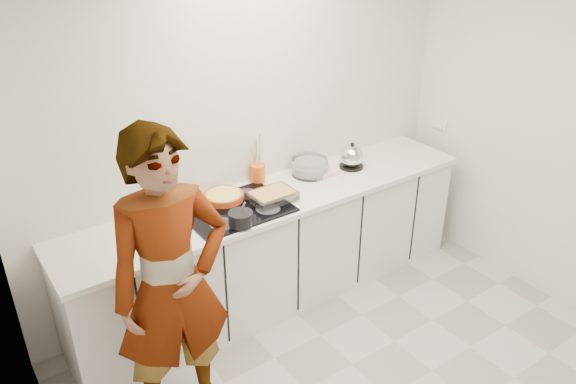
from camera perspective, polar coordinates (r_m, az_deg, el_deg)
wall_back at (r=4.18m, az=-3.79°, el=6.07°), size 3.60×0.00×2.60m
wall_left at (r=2.31m, az=-21.95°, el=-15.86°), size 0.00×3.20×2.60m
base_cabinets at (r=4.33m, az=-1.21°, el=-5.92°), size 3.20×0.58×0.87m
countertop at (r=4.10m, az=-1.27°, el=-0.60°), size 3.24×0.64×0.04m
hob at (r=3.91m, az=-5.37°, el=-1.73°), size 0.72×0.54×0.01m
tart_dish at (r=4.02m, az=-6.57°, el=-0.44°), size 0.30×0.30×0.05m
saucepan at (r=3.69m, az=-4.83°, el=-2.70°), size 0.21×0.21×0.16m
baking_dish at (r=3.99m, az=-1.62°, el=-0.34°), size 0.32×0.24×0.06m
mixing_bowl at (r=4.39m, az=2.22°, el=2.53°), size 0.30×0.30×0.13m
tea_towel at (r=4.42m, az=3.54°, el=2.04°), size 0.23×0.17×0.04m
kettle at (r=4.52m, az=6.49°, el=3.55°), size 0.21×0.21×0.22m
utensil_crock at (r=4.27m, az=-3.09°, el=1.90°), size 0.13×0.13×0.14m
cook at (r=3.18m, az=-11.72°, el=-9.38°), size 0.71×0.49×1.87m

